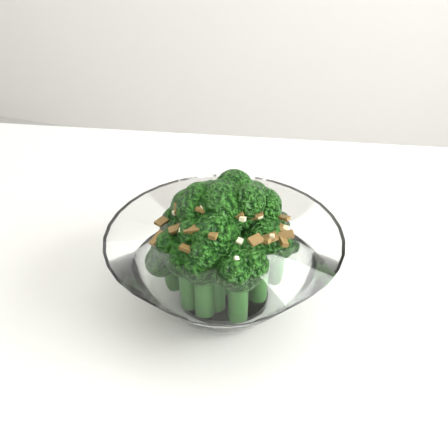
% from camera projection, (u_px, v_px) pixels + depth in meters
% --- Properties ---
extents(table, '(1.33, 1.01, 0.75)m').
position_uv_depth(table, '(70.00, 312.00, 0.62)').
color(table, white).
rests_on(table, ground).
extents(broccoli_dish, '(0.24, 0.24, 0.15)m').
position_uv_depth(broccoli_dish, '(223.00, 257.00, 0.51)').
color(broccoli_dish, white).
rests_on(broccoli_dish, table).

